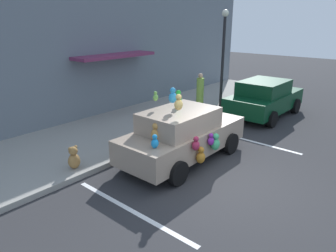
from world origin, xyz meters
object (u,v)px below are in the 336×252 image
(street_lamp_post, at_px, (223,51))
(parked_sedan_behind, at_px, (264,98))
(pedestrian_near_shopfront, at_px, (200,94))
(teddy_bear_on_sidewalk, at_px, (74,158))
(plush_covered_car, at_px, (183,134))

(street_lamp_post, bearing_deg, parked_sedan_behind, -61.35)
(parked_sedan_behind, relative_size, pedestrian_near_shopfront, 2.47)
(parked_sedan_behind, relative_size, street_lamp_post, 0.98)
(teddy_bear_on_sidewalk, relative_size, pedestrian_near_shopfront, 0.39)
(teddy_bear_on_sidewalk, xyz_separation_m, pedestrian_near_shopfront, (6.67, 0.65, 0.47))
(parked_sedan_behind, height_order, pedestrian_near_shopfront, pedestrian_near_shopfront)
(plush_covered_car, xyz_separation_m, parked_sedan_behind, (5.75, 0.13, -0.01))
(plush_covered_car, relative_size, teddy_bear_on_sidewalk, 6.53)
(teddy_bear_on_sidewalk, distance_m, street_lamp_post, 7.76)
(street_lamp_post, bearing_deg, plush_covered_car, -160.44)
(pedestrian_near_shopfront, bearing_deg, plush_covered_car, -150.80)
(plush_covered_car, height_order, pedestrian_near_shopfront, plush_covered_car)
(parked_sedan_behind, distance_m, teddy_bear_on_sidewalk, 8.45)
(parked_sedan_behind, bearing_deg, street_lamp_post, 118.65)
(parked_sedan_behind, distance_m, pedestrian_near_shopfront, 2.72)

